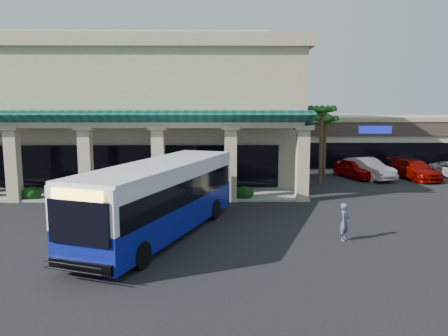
{
  "coord_description": "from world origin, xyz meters",
  "views": [
    {
      "loc": [
        0.76,
        -21.76,
        5.95
      ],
      "look_at": [
        1.08,
        4.52,
        2.2
      ],
      "focal_mm": 35.0,
      "sensor_mm": 36.0,
      "label": 1
    }
  ],
  "objects_px": {
    "transit_bus": "(161,200)",
    "car_silver": "(356,168)",
    "pedestrian": "(345,222)",
    "car_white": "(366,168)",
    "car_red": "(414,170)"
  },
  "relations": [
    {
      "from": "car_white",
      "to": "car_red",
      "type": "bearing_deg",
      "value": -27.11
    },
    {
      "from": "transit_bus",
      "to": "pedestrian",
      "type": "xyz_separation_m",
      "value": [
        8.27,
        -0.82,
        -0.85
      ]
    },
    {
      "from": "pedestrian",
      "to": "car_silver",
      "type": "xyz_separation_m",
      "value": [
        5.78,
        16.97,
        -0.05
      ]
    },
    {
      "from": "pedestrian",
      "to": "car_silver",
      "type": "bearing_deg",
      "value": 14.45
    },
    {
      "from": "transit_bus",
      "to": "car_white",
      "type": "bearing_deg",
      "value": 66.97
    },
    {
      "from": "car_red",
      "to": "car_silver",
      "type": "bearing_deg",
      "value": 161.27
    },
    {
      "from": "pedestrian",
      "to": "car_white",
      "type": "relative_size",
      "value": 0.32
    },
    {
      "from": "car_white",
      "to": "car_red",
      "type": "xyz_separation_m",
      "value": [
        3.84,
        -0.2,
        -0.07
      ]
    },
    {
      "from": "car_silver",
      "to": "pedestrian",
      "type": "bearing_deg",
      "value": -126.19
    },
    {
      "from": "pedestrian",
      "to": "car_white",
      "type": "distance_m",
      "value": 17.74
    },
    {
      "from": "transit_bus",
      "to": "car_white",
      "type": "xyz_separation_m",
      "value": [
        14.8,
        15.68,
        -0.84
      ]
    },
    {
      "from": "transit_bus",
      "to": "car_silver",
      "type": "bearing_deg",
      "value": 69.31
    },
    {
      "from": "pedestrian",
      "to": "car_silver",
      "type": "distance_m",
      "value": 17.92
    },
    {
      "from": "car_silver",
      "to": "car_white",
      "type": "height_order",
      "value": "car_white"
    },
    {
      "from": "transit_bus",
      "to": "pedestrian",
      "type": "distance_m",
      "value": 8.35
    }
  ]
}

